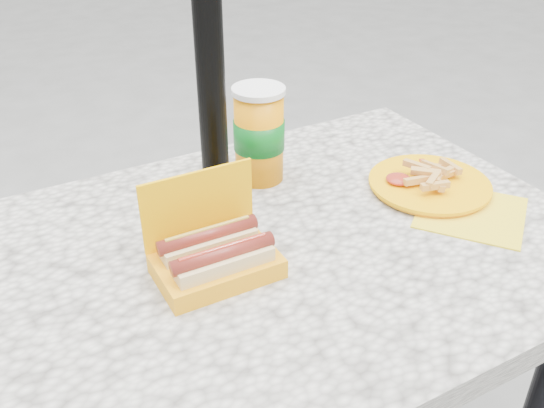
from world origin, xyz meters
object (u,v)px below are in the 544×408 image
hotdog_box (215,255)px  fries_plate (432,185)px  umbrella_pole (208,26)px  soda_cup (259,134)px

hotdog_box → fries_plate: size_ratio=0.53×
umbrella_pole → hotdog_box: bearing=-115.7°
hotdog_box → fries_plate: hotdog_box is taller
umbrella_pole → soda_cup: bearing=27.0°
umbrella_pole → fries_plate: umbrella_pole is taller
hotdog_box → fries_plate: bearing=4.2°
umbrella_pole → hotdog_box: (-0.09, -0.19, -0.31)m
fries_plate → hotdog_box: bearing=-176.3°
hotdog_box → soda_cup: bearing=49.7°
umbrella_pole → soda_cup: size_ratio=11.07×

